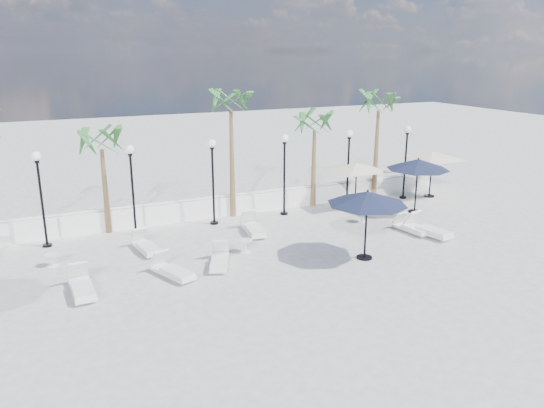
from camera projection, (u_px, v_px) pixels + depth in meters
name	position (u px, v px, depth m)	size (l,w,h in m)	color
ground	(274.00, 277.00, 18.26)	(100.00, 100.00, 0.00)	gray
balustrade	(207.00, 208.00, 24.69)	(26.00, 0.30, 1.01)	white
lamppost_1	(40.00, 186.00, 20.47)	(0.36, 0.36, 3.84)	black
lamppost_2	(132.00, 177.00, 21.86)	(0.36, 0.36, 3.84)	black
lamppost_3	(213.00, 170.00, 23.25)	(0.36, 0.36, 3.84)	black
lamppost_4	(284.00, 163.00, 24.64)	(0.36, 0.36, 3.84)	black
lamppost_5	(348.00, 157.00, 26.03)	(0.36, 0.36, 3.84)	black
lamppost_6	(406.00, 152.00, 27.42)	(0.36, 0.36, 3.84)	black
palm_1	(101.00, 146.00, 21.82)	(2.60, 2.60, 4.70)	brown
palm_2	(231.00, 107.00, 23.70)	(2.60, 2.60, 6.10)	brown
palm_3	(315.00, 127.00, 25.73)	(2.60, 2.60, 4.90)	brown
palm_4	(379.00, 108.00, 26.99)	(2.60, 2.60, 5.70)	brown
lounger_0	(82.00, 286.00, 16.97)	(0.74, 2.05, 0.76)	silver
lounger_1	(146.00, 246.00, 20.56)	(0.90, 1.96, 0.71)	silver
lounger_3	(172.00, 270.00, 18.26)	(1.30, 2.01, 0.72)	silver
lounger_4	(219.00, 260.00, 19.19)	(1.27, 1.95, 0.70)	silver
lounger_5	(428.00, 229.00, 22.38)	(1.13, 2.26, 0.81)	silver
lounger_6	(253.00, 228.00, 22.62)	(0.90, 2.13, 0.77)	silver
lounger_7	(411.00, 227.00, 22.75)	(0.81, 1.85, 0.67)	silver
side_table_0	(52.00, 259.00, 19.12)	(0.49, 0.49, 0.48)	silver
side_table_1	(246.00, 245.00, 20.47)	(0.52, 0.52, 0.51)	silver
side_table_2	(362.00, 216.00, 24.09)	(0.54, 0.54, 0.52)	silver
parasol_navy_mid	(367.00, 198.00, 19.31)	(2.98, 2.98, 2.67)	black
parasol_navy_right	(418.00, 164.00, 25.04)	(2.99, 2.99, 2.68)	black
parasol_cream_sq_a	(357.00, 164.00, 25.97)	(4.85, 4.85, 2.38)	black
parasol_cream_sq_b	(433.00, 152.00, 27.77)	(5.25, 5.25, 2.63)	black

